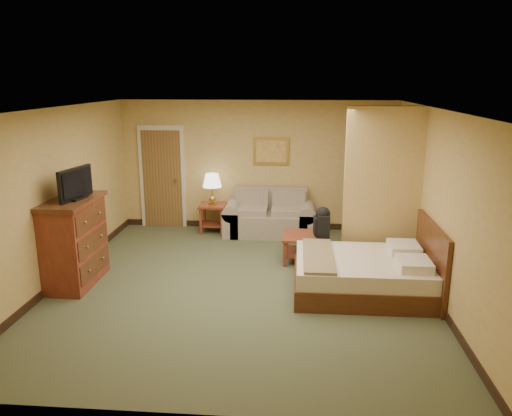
# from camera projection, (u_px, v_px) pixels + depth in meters

# --- Properties ---
(floor) EXTENTS (6.00, 6.00, 0.00)m
(floor) POSITION_uv_depth(u_px,v_px,m) (241.00, 285.00, 7.48)
(floor) COLOR #495034
(floor) RESTS_ON ground
(ceiling) EXTENTS (6.00, 6.00, 0.00)m
(ceiling) POSITION_uv_depth(u_px,v_px,m) (240.00, 109.00, 6.83)
(ceiling) COLOR white
(ceiling) RESTS_ON back_wall
(back_wall) EXTENTS (5.50, 0.02, 2.60)m
(back_wall) POSITION_uv_depth(u_px,v_px,m) (257.00, 166.00, 10.05)
(back_wall) COLOR tan
(back_wall) RESTS_ON floor
(left_wall) EXTENTS (0.02, 6.00, 2.60)m
(left_wall) POSITION_uv_depth(u_px,v_px,m) (56.00, 197.00, 7.37)
(left_wall) COLOR tan
(left_wall) RESTS_ON floor
(right_wall) EXTENTS (0.02, 6.00, 2.60)m
(right_wall) POSITION_uv_depth(u_px,v_px,m) (437.00, 205.00, 6.94)
(right_wall) COLOR tan
(right_wall) RESTS_ON floor
(partition) EXTENTS (1.20, 0.15, 2.60)m
(partition) POSITION_uv_depth(u_px,v_px,m) (382.00, 190.00, 7.88)
(partition) COLOR tan
(partition) RESTS_ON floor
(door) EXTENTS (0.94, 0.16, 2.10)m
(door) POSITION_uv_depth(u_px,v_px,m) (162.00, 178.00, 10.23)
(door) COLOR beige
(door) RESTS_ON floor
(baseboard) EXTENTS (5.50, 0.02, 0.12)m
(baseboard) POSITION_uv_depth(u_px,v_px,m) (257.00, 225.00, 10.35)
(baseboard) COLOR black
(baseboard) RESTS_ON floor
(loveseat) EXTENTS (1.79, 0.83, 0.91)m
(loveseat) POSITION_uv_depth(u_px,v_px,m) (270.00, 220.00, 9.87)
(loveseat) COLOR gray
(loveseat) RESTS_ON floor
(side_table) EXTENTS (0.52, 0.52, 0.57)m
(side_table) POSITION_uv_depth(u_px,v_px,m) (213.00, 214.00, 10.01)
(side_table) COLOR maroon
(side_table) RESTS_ON floor
(table_lamp) EXTENTS (0.37, 0.37, 0.62)m
(table_lamp) POSITION_uv_depth(u_px,v_px,m) (212.00, 181.00, 9.84)
(table_lamp) COLOR #AC8C3F
(table_lamp) RESTS_ON side_table
(coffee_table) EXTENTS (0.74, 0.74, 0.46)m
(coffee_table) POSITION_uv_depth(u_px,v_px,m) (304.00, 242.00, 8.40)
(coffee_table) COLOR maroon
(coffee_table) RESTS_ON floor
(wall_picture) EXTENTS (0.72, 0.04, 0.56)m
(wall_picture) POSITION_uv_depth(u_px,v_px,m) (271.00, 151.00, 9.92)
(wall_picture) COLOR #B78E3F
(wall_picture) RESTS_ON back_wall
(dresser) EXTENTS (0.64, 1.22, 1.31)m
(dresser) POSITION_uv_depth(u_px,v_px,m) (74.00, 241.00, 7.39)
(dresser) COLOR maroon
(dresser) RESTS_ON floor
(tv) EXTENTS (0.24, 0.75, 0.46)m
(tv) POSITION_uv_depth(u_px,v_px,m) (75.00, 185.00, 7.17)
(tv) COLOR black
(tv) RESTS_ON dresser
(bed) EXTENTS (1.94, 1.62, 1.05)m
(bed) POSITION_uv_depth(u_px,v_px,m) (366.00, 273.00, 7.17)
(bed) COLOR #482210
(bed) RESTS_ON floor
(backpack) EXTENTS (0.24, 0.31, 0.51)m
(backpack) POSITION_uv_depth(u_px,v_px,m) (323.00, 222.00, 7.98)
(backpack) COLOR black
(backpack) RESTS_ON bed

